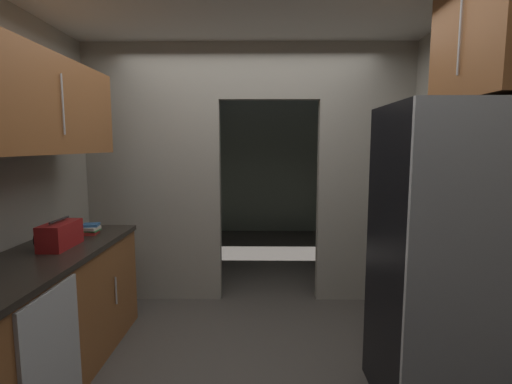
# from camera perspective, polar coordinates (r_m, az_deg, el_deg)

# --- Properties ---
(ground) EXTENTS (20.00, 20.00, 0.00)m
(ground) POSITION_cam_1_polar(r_m,az_deg,el_deg) (2.94, -2.01, -26.02)
(ground) COLOR #47423D
(kitchen_overhead_slab) EXTENTS (3.68, 6.74, 0.06)m
(kitchen_overhead_slab) POSITION_cam_1_polar(r_m,az_deg,el_deg) (3.06, -1.85, 26.83)
(kitchen_overhead_slab) COLOR silver
(kitchen_partition) EXTENTS (3.28, 0.12, 2.61)m
(kitchen_partition) POSITION_cam_1_polar(r_m,az_deg,el_deg) (3.84, -2.13, 3.85)
(kitchen_partition) COLOR #9E998C
(kitchen_partition) RESTS_ON ground
(adjoining_room_shell) EXTENTS (3.28, 3.25, 2.61)m
(adjoining_room_shell) POSITION_cam_1_polar(r_m,az_deg,el_deg) (5.98, -0.49, 4.15)
(adjoining_room_shell) COLOR gray
(adjoining_room_shell) RESTS_ON ground
(refrigerator) EXTENTS (0.75, 0.74, 1.84)m
(refrigerator) POSITION_cam_1_polar(r_m,az_deg,el_deg) (2.54, 26.93, -9.31)
(refrigerator) COLOR black
(refrigerator) RESTS_ON ground
(lower_cabinet_run) EXTENTS (0.63, 1.82, 0.89)m
(lower_cabinet_run) POSITION_cam_1_polar(r_m,az_deg,el_deg) (3.06, -28.86, -16.13)
(lower_cabinet_run) COLOR brown
(lower_cabinet_run) RESTS_ON ground
(dishwasher) EXTENTS (0.02, 0.56, 0.83)m
(dishwasher) POSITION_cam_1_polar(r_m,az_deg,el_deg) (2.54, -28.46, -21.85)
(dishwasher) COLOR #B7BABC
(dishwasher) RESTS_ON ground
(upper_cabinet_counterside) EXTENTS (0.36, 1.64, 0.64)m
(upper_cabinet_counterside) POSITION_cam_1_polar(r_m,az_deg,el_deg) (2.85, -30.58, 11.39)
(upper_cabinet_counterside) COLOR brown
(upper_cabinet_fridgeside) EXTENTS (0.36, 0.82, 0.72)m
(upper_cabinet_fridgeside) POSITION_cam_1_polar(r_m,az_deg,el_deg) (2.72, 32.12, 19.31)
(upper_cabinet_fridgeside) COLOR brown
(boombox) EXTENTS (0.18, 0.35, 0.21)m
(boombox) POSITION_cam_1_polar(r_m,az_deg,el_deg) (3.01, -27.65, -5.81)
(boombox) COLOR maroon
(boombox) RESTS_ON lower_cabinet_run
(book_stack) EXTENTS (0.14, 0.15, 0.08)m
(book_stack) POSITION_cam_1_polar(r_m,az_deg,el_deg) (3.36, -23.81, -5.18)
(book_stack) COLOR red
(book_stack) RESTS_ON lower_cabinet_run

